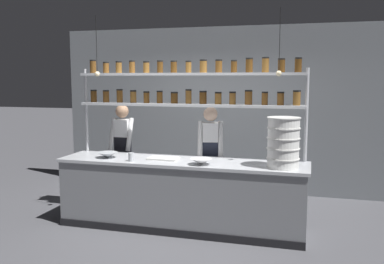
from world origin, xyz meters
TOP-DOWN VIEW (x-y plane):
  - ground_plane at (0.00, 0.00)m, footprint 40.00×40.00m
  - back_wall at (0.00, 2.11)m, footprint 5.71×0.12m
  - prep_counter at (0.00, -0.00)m, footprint 3.31×0.76m
  - spice_shelf_unit at (0.02, 0.33)m, footprint 3.19×0.28m
  - chef_left at (-1.17, 0.70)m, footprint 0.36×0.28m
  - chef_center at (0.26, 0.56)m, footprint 0.40×0.33m
  - container_stack at (1.32, -0.12)m, footprint 0.40×0.40m
  - cutting_board at (-0.26, 0.01)m, footprint 0.40×0.26m
  - prep_bowl_near_left at (-1.03, -0.10)m, footprint 0.28×0.28m
  - prep_bowl_center_front at (0.32, -0.21)m, footprint 0.28×0.28m
  - serving_cup_front at (-0.62, -0.23)m, footprint 0.07×0.07m
  - pendant_light_row at (0.02, 0.00)m, footprint 2.51×0.07m

SIDE VIEW (x-z plane):
  - ground_plane at x=0.00m, z-range 0.00..0.00m
  - prep_counter at x=0.00m, z-range 0.00..0.92m
  - chef_left at x=-1.17m, z-range 0.11..1.71m
  - chef_center at x=0.26m, z-range 0.11..1.71m
  - cutting_board at x=-0.26m, z-range 0.92..0.94m
  - prep_bowl_near_left at x=-1.03m, z-range 0.92..1.00m
  - prep_bowl_center_front at x=0.32m, z-range 0.92..1.00m
  - serving_cup_front at x=-0.62m, z-range 0.92..1.03m
  - container_stack at x=1.32m, z-range 0.92..1.54m
  - back_wall at x=0.00m, z-range 0.00..2.89m
  - spice_shelf_unit at x=0.02m, z-range 0.69..2.96m
  - pendant_light_row at x=0.02m, z-range 1.70..2.51m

